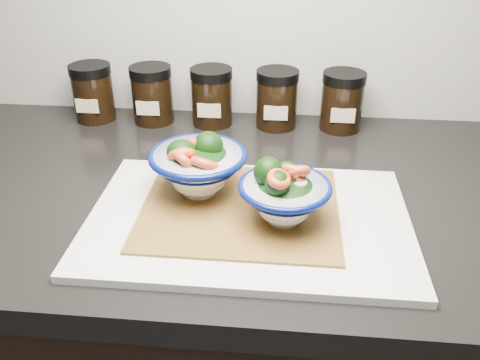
# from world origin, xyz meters

# --- Properties ---
(countertop) EXTENTS (3.50, 0.60, 0.04)m
(countertop) POSITION_xyz_m (0.00, 1.45, 0.88)
(countertop) COLOR black
(countertop) RESTS_ON cabinet
(cutting_board) EXTENTS (0.45, 0.30, 0.01)m
(cutting_board) POSITION_xyz_m (0.16, 1.35, 0.91)
(cutting_board) COLOR silver
(cutting_board) RESTS_ON countertop
(bamboo_mat) EXTENTS (0.28, 0.24, 0.00)m
(bamboo_mat) POSITION_xyz_m (0.14, 1.36, 0.91)
(bamboo_mat) COLOR olive
(bamboo_mat) RESTS_ON cutting_board
(bowl_left) EXTENTS (0.14, 0.14, 0.09)m
(bowl_left) POSITION_xyz_m (0.08, 1.40, 0.96)
(bowl_left) COLOR white
(bowl_left) RESTS_ON bamboo_mat
(bowl_right) EXTENTS (0.13, 0.13, 0.10)m
(bowl_right) POSITION_xyz_m (0.20, 1.34, 0.96)
(bowl_right) COLOR white
(bowl_right) RESTS_ON bamboo_mat
(spice_jar_a) EXTENTS (0.08, 0.08, 0.11)m
(spice_jar_a) POSITION_xyz_m (-0.18, 1.69, 0.96)
(spice_jar_a) COLOR black
(spice_jar_a) RESTS_ON countertop
(spice_jar_b) EXTENTS (0.08, 0.08, 0.11)m
(spice_jar_b) POSITION_xyz_m (-0.06, 1.69, 0.96)
(spice_jar_b) COLOR black
(spice_jar_b) RESTS_ON countertop
(spice_jar_c) EXTENTS (0.08, 0.08, 0.11)m
(spice_jar_c) POSITION_xyz_m (0.06, 1.69, 0.96)
(spice_jar_c) COLOR black
(spice_jar_c) RESTS_ON countertop
(spice_jar_d) EXTENTS (0.08, 0.08, 0.11)m
(spice_jar_d) POSITION_xyz_m (0.18, 1.69, 0.96)
(spice_jar_d) COLOR black
(spice_jar_d) RESTS_ON countertop
(spice_jar_e) EXTENTS (0.08, 0.08, 0.11)m
(spice_jar_e) POSITION_xyz_m (0.31, 1.69, 0.96)
(spice_jar_e) COLOR black
(spice_jar_e) RESTS_ON countertop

